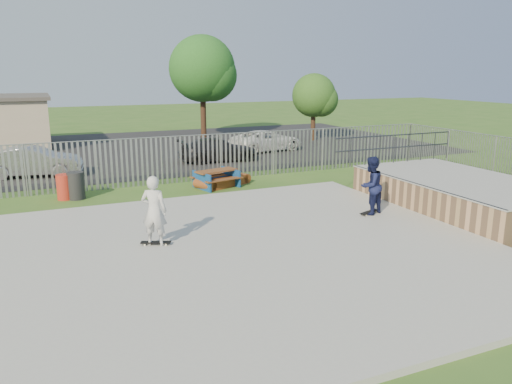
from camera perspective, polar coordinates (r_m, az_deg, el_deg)
name	(u,v)px	position (r m, az deg, el deg)	size (l,w,h in m)	color
ground	(206,259)	(12.85, -5.69, -7.67)	(120.00, 120.00, 0.00)	#376021
concrete_slab	(206,257)	(12.82, -5.70, -7.36)	(15.00, 12.00, 0.15)	#A2A29D
quarter_pipe	(460,193)	(18.54, 22.27, -0.15)	(5.50, 7.05, 2.19)	tan
fence	(192,182)	(17.05, -7.34, 1.16)	(26.04, 16.02, 2.00)	gray
picnic_table	(216,178)	(20.50, -4.54, 1.55)	(2.01, 1.80, 0.72)	brown
funbox	(223,181)	(20.83, -3.83, 1.28)	(2.24, 1.73, 0.40)	brown
trash_bin_red	(65,187)	(19.81, -21.04, 0.54)	(0.57, 0.57, 0.94)	red
trash_bin_grey	(76,186)	(19.69, -19.87, 0.69)	(0.61, 0.61, 1.02)	#242426
parking_lot	(107,151)	(30.98, -16.67, 4.48)	(40.00, 18.00, 0.02)	black
car_silver	(34,161)	(24.55, -24.06, 3.20)	(1.44, 4.13, 1.36)	#ACABB0
car_dark	(218,150)	(26.35, -4.32, 4.84)	(1.70, 4.17, 1.21)	black
car_white	(266,141)	(29.75, 1.20, 5.90)	(2.02, 4.39, 1.22)	white
tree_mid	(202,69)	(35.92, -6.17, 13.82)	(4.61, 4.61, 7.11)	#3F2719
tree_right	(314,96)	(34.45, 6.62, 10.89)	(2.92, 2.92, 4.51)	#3F2819
skateboard_a	(369,213)	(16.59, 12.80, -2.32)	(0.82, 0.47, 0.08)	black
skateboard_b	(156,243)	(13.64, -11.38, -5.75)	(0.82, 0.49, 0.08)	black
skater_navy	(371,186)	(16.37, 12.96, 0.72)	(0.91, 0.71, 1.88)	#14193F
skater_white	(154,211)	(13.37, -11.56, -2.10)	(0.69, 0.45, 1.88)	silver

